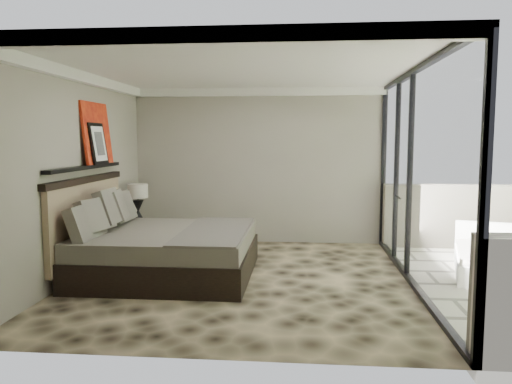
# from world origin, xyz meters

# --- Properties ---
(floor) EXTENTS (5.00, 5.00, 0.00)m
(floor) POSITION_xyz_m (0.00, 0.00, 0.00)
(floor) COLOR black
(floor) RESTS_ON ground
(ceiling) EXTENTS (4.50, 5.00, 0.02)m
(ceiling) POSITION_xyz_m (0.00, 0.00, 2.79)
(ceiling) COLOR silver
(ceiling) RESTS_ON back_wall
(back_wall) EXTENTS (4.50, 0.02, 2.80)m
(back_wall) POSITION_xyz_m (0.00, 2.49, 1.40)
(back_wall) COLOR gray
(back_wall) RESTS_ON floor
(left_wall) EXTENTS (0.02, 5.00, 2.80)m
(left_wall) POSITION_xyz_m (-2.24, 0.00, 1.40)
(left_wall) COLOR gray
(left_wall) RESTS_ON floor
(glass_wall) EXTENTS (0.08, 5.00, 2.80)m
(glass_wall) POSITION_xyz_m (2.25, 0.00, 1.40)
(glass_wall) COLOR white
(glass_wall) RESTS_ON floor
(picture_ledge) EXTENTS (0.12, 2.20, 0.05)m
(picture_ledge) POSITION_xyz_m (-2.18, 0.10, 1.50)
(picture_ledge) COLOR black
(picture_ledge) RESTS_ON left_wall
(bed) EXTENTS (2.35, 2.27, 1.30)m
(bed) POSITION_xyz_m (-1.15, 0.11, 0.38)
(bed) COLOR black
(bed) RESTS_ON floor
(nightstand) EXTENTS (0.59, 0.59, 0.47)m
(nightstand) POSITION_xyz_m (-1.98, 1.50, 0.23)
(nightstand) COLOR black
(nightstand) RESTS_ON floor
(table_lamp) EXTENTS (0.34, 0.34, 0.62)m
(table_lamp) POSITION_xyz_m (-1.94, 1.53, 0.92)
(table_lamp) COLOR black
(table_lamp) RESTS_ON nightstand
(abstract_canvas) EXTENTS (0.13, 0.90, 0.90)m
(abstract_canvas) POSITION_xyz_m (-2.19, 0.54, 1.97)
(abstract_canvas) COLOR #A91E0E
(abstract_canvas) RESTS_ON picture_ledge
(framed_print) EXTENTS (0.11, 0.50, 0.60)m
(framed_print) POSITION_xyz_m (-2.14, 0.44, 1.82)
(framed_print) COLOR black
(framed_print) RESTS_ON picture_ledge
(lounger) EXTENTS (1.20, 1.77, 0.63)m
(lounger) POSITION_xyz_m (3.39, 0.54, 0.20)
(lounger) COLOR white
(lounger) RESTS_ON terrace_slab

